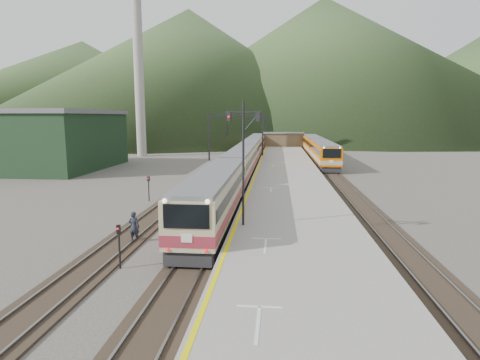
# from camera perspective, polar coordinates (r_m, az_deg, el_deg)

# --- Properties ---
(ground) EXTENTS (400.00, 400.00, 0.00)m
(ground) POSITION_cam_1_polar(r_m,az_deg,el_deg) (16.50, -11.14, -18.60)
(ground) COLOR #47423D
(ground) RESTS_ON ground
(track_main) EXTENTS (2.60, 200.00, 0.23)m
(track_main) POSITION_cam_1_polar(r_m,az_deg,el_deg) (54.68, 0.72, 1.07)
(track_main) COLOR black
(track_main) RESTS_ON ground
(track_far) EXTENTS (2.60, 200.00, 0.23)m
(track_far) POSITION_cam_1_polar(r_m,az_deg,el_deg) (55.30, -4.45, 1.13)
(track_far) COLOR black
(track_far) RESTS_ON ground
(track_second) EXTENTS (2.60, 200.00, 0.23)m
(track_second) POSITION_cam_1_polar(r_m,az_deg,el_deg) (54.98, 12.76, 0.89)
(track_second) COLOR black
(track_second) RESTS_ON ground
(platform) EXTENTS (8.00, 100.00, 1.00)m
(platform) POSITION_cam_1_polar(r_m,az_deg,el_deg) (52.49, 6.65, 1.15)
(platform) COLOR gray
(platform) RESTS_ON ground
(gantry_near) EXTENTS (9.55, 0.25, 8.00)m
(gantry_near) POSITION_cam_1_polar(r_m,az_deg,el_deg) (69.39, -0.63, 7.32)
(gantry_near) COLOR black
(gantry_near) RESTS_ON ground
(gantry_far) EXTENTS (9.55, 0.25, 8.00)m
(gantry_far) POSITION_cam_1_polar(r_m,az_deg,el_deg) (94.28, 0.96, 7.76)
(gantry_far) COLOR black
(gantry_far) RESTS_ON ground
(warehouse) EXTENTS (14.50, 20.50, 8.60)m
(warehouse) POSITION_cam_1_polar(r_m,az_deg,el_deg) (64.74, -24.76, 5.26)
(warehouse) COLOR black
(warehouse) RESTS_ON ground
(smokestack) EXTENTS (1.80, 1.80, 30.00)m
(smokestack) POSITION_cam_1_polar(r_m,az_deg,el_deg) (80.76, -14.16, 13.98)
(smokestack) COLOR #9E998E
(smokestack) RESTS_ON ground
(station_shed) EXTENTS (9.40, 4.40, 3.10)m
(station_shed) POSITION_cam_1_polar(r_m,az_deg,el_deg) (92.13, 6.13, 5.80)
(station_shed) COLOR brown
(station_shed) RESTS_ON platform
(hill_a) EXTENTS (180.00, 180.00, 60.00)m
(hill_a) POSITION_cam_1_polar(r_m,az_deg,el_deg) (209.95, -7.14, 15.04)
(hill_a) COLOR #2E3E21
(hill_a) RESTS_ON ground
(hill_b) EXTENTS (220.00, 220.00, 75.00)m
(hill_b) POSITION_cam_1_polar(r_m,az_deg,el_deg) (247.15, 11.69, 15.75)
(hill_b) COLOR #2E3E21
(hill_b) RESTS_ON ground
(hill_d) EXTENTS (200.00, 200.00, 55.00)m
(hill_d) POSITION_cam_1_polar(r_m,az_deg,el_deg) (283.49, -21.22, 12.41)
(hill_d) COLOR #2E3E21
(hill_d) RESTS_ON ground
(main_train) EXTENTS (2.78, 76.16, 3.39)m
(main_train) POSITION_cam_1_polar(r_m,az_deg,el_deg) (57.06, 0.94, 3.28)
(main_train) COLOR tan
(main_train) RESTS_ON track_main
(second_train) EXTENTS (2.88, 39.25, 3.52)m
(second_train) POSITION_cam_1_polar(r_m,az_deg,el_deg) (73.71, 10.92, 4.46)
(second_train) COLOR #DB6400
(second_train) RESTS_ON track_second
(signal_mast) EXTENTS (2.16, 0.62, 7.49)m
(signal_mast) POSITION_cam_1_polar(r_m,az_deg,el_deg) (24.04, 0.47, 4.09)
(signal_mast) COLOR black
(signal_mast) RESTS_ON platform
(short_signal_a) EXTENTS (0.27, 0.24, 2.27)m
(short_signal_a) POSITION_cam_1_polar(r_m,az_deg,el_deg) (21.16, -16.82, -8.25)
(short_signal_a) COLOR black
(short_signal_a) RESTS_ON ground
(short_signal_b) EXTENTS (0.25, 0.21, 2.27)m
(short_signal_b) POSITION_cam_1_polar(r_m,az_deg,el_deg) (47.18, -2.97, 1.51)
(short_signal_b) COLOR black
(short_signal_b) RESTS_ON ground
(short_signal_c) EXTENTS (0.24, 0.19, 2.27)m
(short_signal_c) POSITION_cam_1_polar(r_m,az_deg,el_deg) (37.20, -12.87, -0.73)
(short_signal_c) COLOR black
(short_signal_c) RESTS_ON ground
(worker) EXTENTS (0.74, 0.53, 1.90)m
(worker) POSITION_cam_1_polar(r_m,az_deg,el_deg) (25.50, -14.84, -6.43)
(worker) COLOR #1F222F
(worker) RESTS_ON ground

